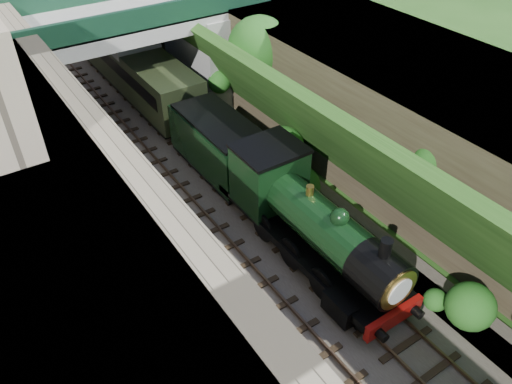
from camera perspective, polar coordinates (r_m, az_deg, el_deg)
trackbed at (r=29.97m, az=-10.85°, el=6.15°), size 10.00×90.00×0.20m
retaining_wall at (r=27.07m, az=-22.35°, el=8.51°), size 1.00×90.00×7.00m
street_plateau_right at (r=32.85m, az=4.15°, el=15.62°), size 8.00×90.00×6.25m
embankment_slope at (r=28.41m, az=0.32°, el=10.92°), size 4.60×90.00×6.36m
track_left at (r=29.33m, az=-14.41°, el=5.16°), size 2.50×90.00×0.20m
track_right at (r=30.28m, az=-8.82°, el=7.09°), size 2.50×90.00×0.20m
road_bridge at (r=31.88m, az=-13.28°, el=15.87°), size 16.00×6.40×7.25m
tree at (r=29.15m, az=0.35°, el=15.97°), size 3.60×3.80×6.60m
locomotive at (r=20.78m, az=6.17°, el=-3.51°), size 3.10×10.22×3.83m
tender at (r=25.78m, az=-4.16°, el=5.08°), size 2.70×6.00×3.05m
coach_front at (r=35.91m, az=-14.78°, el=14.64°), size 2.90×18.00×3.70m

